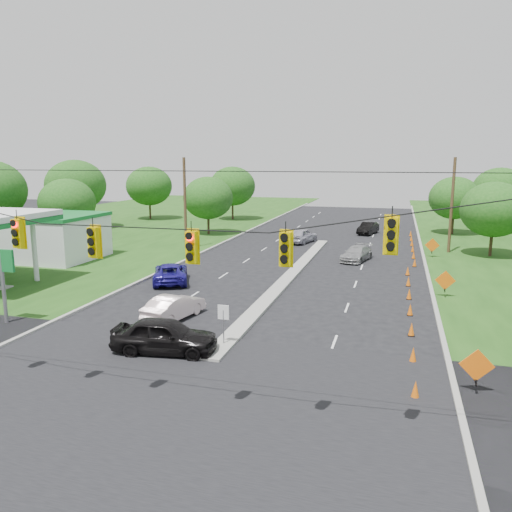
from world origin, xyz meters
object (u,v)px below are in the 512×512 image
(black_sedan, at_px, (165,336))
(blue_pickup, at_px, (171,273))
(gas_station, at_px, (21,233))
(white_sedan, at_px, (174,307))

(black_sedan, distance_m, blue_pickup, 13.70)
(gas_station, distance_m, black_sedan, 26.53)
(gas_station, height_order, blue_pickup, gas_station)
(gas_station, bearing_deg, white_sedan, -29.35)
(gas_station, bearing_deg, blue_pickup, -11.69)
(blue_pickup, bearing_deg, black_sedan, 90.70)
(white_sedan, bearing_deg, black_sedan, 122.43)
(black_sedan, height_order, blue_pickup, black_sedan)
(white_sedan, height_order, blue_pickup, blue_pickup)
(blue_pickup, bearing_deg, gas_station, -35.37)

